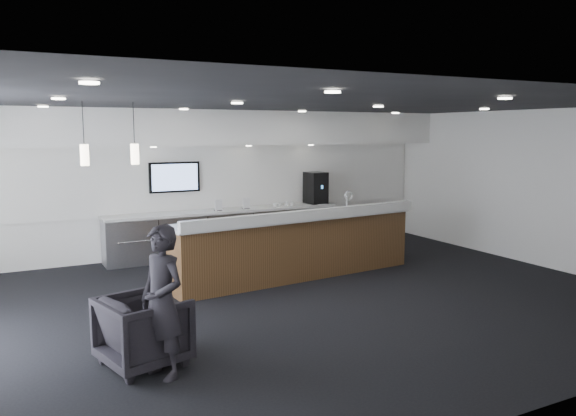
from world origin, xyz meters
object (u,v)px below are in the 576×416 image
coffee_machine (316,188)px  armchair (144,330)px  service_counter (298,246)px  lounge_guest (162,302)px

coffee_machine → armchair: bearing=-139.4°
service_counter → coffee_machine: size_ratio=6.66×
coffee_machine → armchair: coffee_machine is taller
coffee_machine → armchair: (-5.07, -4.95, -0.91)m
service_counter → lounge_guest: (-3.18, -2.91, 0.24)m
coffee_machine → lounge_guest: bearing=-136.6°
service_counter → lounge_guest: size_ratio=2.91×
service_counter → armchair: size_ratio=5.44×
service_counter → coffee_machine: 3.09m
armchair → lounge_guest: 0.58m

